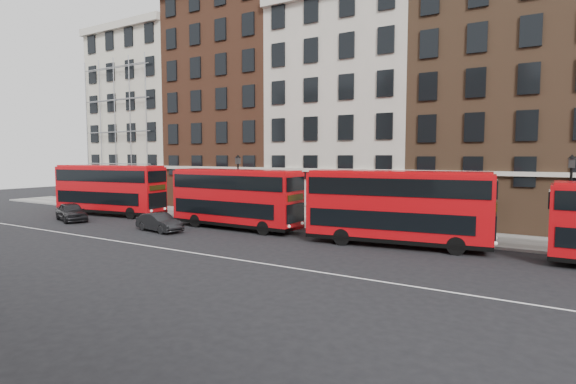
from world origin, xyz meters
The scene contains 13 objects.
ground centered at (0.00, 0.00, 0.00)m, with size 120.00×120.00×0.00m, color black.
pavement centered at (0.00, 10.50, 0.07)m, with size 80.00×5.00×0.15m, color slate.
kerb centered at (0.00, 8.00, 0.08)m, with size 80.00×0.30×0.16m, color gray.
road_centre_line centered at (0.00, -2.00, 0.01)m, with size 70.00×0.12×0.01m, color white.
building_terrace centered at (-0.31, 17.88, 10.24)m, with size 64.00×11.95×22.00m.
bus_a centered at (-18.37, 5.77, 2.43)m, with size 11.04×4.05×4.54m.
bus_b centered at (-4.01, 5.78, 2.35)m, with size 10.49×2.74×4.39m.
bus_c centered at (8.15, 5.77, 2.42)m, with size 10.95×3.88×4.50m.
car_rear centered at (-18.08, 1.79, 0.76)m, with size 1.78×4.43×1.51m, color black.
car_front centered at (-7.86, 1.97, 0.66)m, with size 1.40×4.01×1.32m, color black.
lamp_post_left centered at (-5.94, 8.64, 3.08)m, with size 0.44×0.44×5.33m.
lamp_post_right centered at (16.93, 9.25, 3.08)m, with size 0.44×0.44×5.33m.
iron_railings centered at (0.00, 12.70, 0.65)m, with size 6.60×0.06×1.00m, color black, non-canonical shape.
Camera 1 is at (16.56, -20.21, 5.41)m, focal length 28.00 mm.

